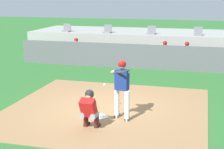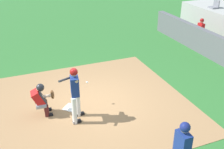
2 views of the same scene
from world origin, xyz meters
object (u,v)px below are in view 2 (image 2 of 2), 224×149
at_px(catcher_crouched, 42,98).
at_px(dugout_player_0, 199,30).
at_px(stadium_seat_0, 215,6).
at_px(home_plate, 71,108).
at_px(batter_at_plate, 75,91).

relative_size(catcher_crouched, dugout_player_0, 1.46).
bearing_deg(dugout_player_0, stadium_seat_0, 123.33).
xyz_separation_m(catcher_crouched, stadium_seat_0, (-5.20, 11.09, 0.93)).
relative_size(home_plate, dugout_player_0, 0.34).
height_order(home_plate, batter_at_plate, batter_at_plate).
bearing_deg(batter_at_plate, dugout_player_0, 119.26).
bearing_deg(catcher_crouched, home_plate, 90.30).
height_order(home_plate, stadium_seat_0, stadium_seat_0).
relative_size(home_plate, batter_at_plate, 0.24).
xyz_separation_m(catcher_crouched, dugout_player_0, (-3.87, 9.05, 0.06)).
height_order(dugout_player_0, stadium_seat_0, stadium_seat_0).
bearing_deg(home_plate, dugout_player_0, 115.37).
distance_m(home_plate, stadium_seat_0, 11.53).
height_order(home_plate, catcher_crouched, catcher_crouched).
bearing_deg(catcher_crouched, batter_at_plate, 53.53).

